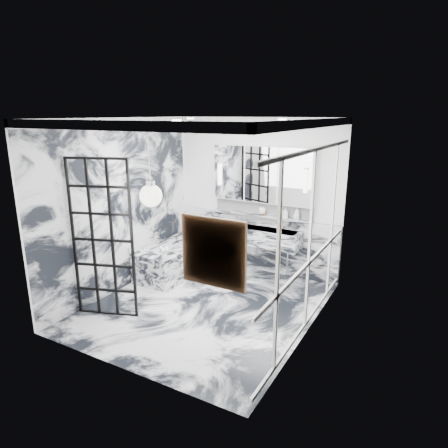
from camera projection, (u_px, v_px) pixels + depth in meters
The scene contains 25 objects.
floor at pixel (205, 306), 6.15m from camera, with size 3.60×3.60×0.00m, color silver.
ceiling at pixel (203, 118), 5.40m from camera, with size 3.60×3.60×0.00m, color white.
wall_back at pixel (256, 196), 7.29m from camera, with size 3.60×3.60×0.00m, color white.
wall_front at pixel (115, 256), 4.26m from camera, with size 3.60×3.60×0.00m, color white.
wall_left at pixel (121, 206), 6.52m from camera, with size 3.60×3.60×0.00m, color white.
wall_right at pixel (312, 234), 5.02m from camera, with size 3.60×3.60×0.00m, color white.
marble_clad_back at pixel (254, 242), 7.50m from camera, with size 3.18×0.05×1.05m, color silver.
marble_clad_left at pixel (122, 210), 6.53m from camera, with size 0.02×3.56×2.68m, color silver.
panel_molding at pixel (310, 241), 5.06m from camera, with size 0.03×3.40×2.30m, color white.
soap_bottle_a at pixel (297, 213), 6.88m from camera, with size 0.09×0.09×0.22m, color #8C5919.
soap_bottle_b at pixel (285, 213), 6.98m from camera, with size 0.08×0.09×0.19m, color #4C4C51.
soap_bottle_c at pixel (296, 215), 6.90m from camera, with size 0.11×0.11×0.13m, color silver.
face_pot at pixel (262, 211), 7.19m from camera, with size 0.14×0.14×0.14m, color white.
amber_bottle at pixel (265, 212), 7.18m from camera, with size 0.04×0.04×0.10m, color #8C5919.
flower_vase at pixel (164, 257), 6.48m from camera, with size 0.09×0.09×0.12m, color silver.
crittall_door at pixel (102, 240), 5.61m from camera, with size 0.88×0.04×2.29m, color black, non-canonical shape.
artwork at pixel (214, 252), 3.67m from camera, with size 0.56×0.05×0.56m, color #C28013.
pendant_light at pixel (151, 196), 4.40m from camera, with size 0.25×0.25×0.25m, color white.
trough_sink at pixel (257, 236), 7.19m from camera, with size 1.60×0.45×0.30m, color silver.
ledge at pixel (261, 216), 7.24m from camera, with size 1.90×0.14×0.04m, color silver.
subway_tile at pixel (263, 208), 7.25m from camera, with size 1.90×0.03×0.23m, color white.
mirror_cabinet at pixel (262, 174), 7.04m from camera, with size 1.90×0.16×1.00m, color white.
sconce_left at pixel (220, 174), 7.36m from camera, with size 0.07×0.07×0.40m, color white.
sconce_right at pixel (306, 181), 6.59m from camera, with size 0.07×0.07×0.40m, color white.
bathtub at pixel (176, 258), 7.38m from camera, with size 0.75×1.65×0.55m, color silver.
Camera 1 is at (2.97, -4.74, 2.87)m, focal length 32.00 mm.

